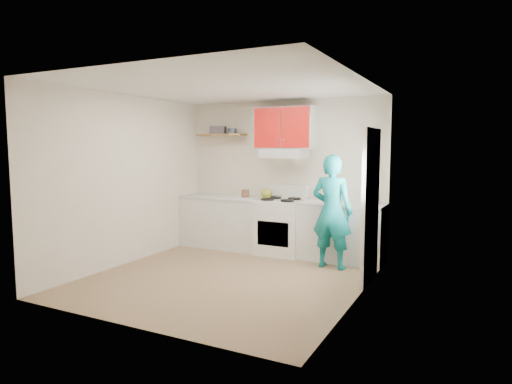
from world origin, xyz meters
The scene contains 21 objects.
floor centered at (0.00, 0.00, 0.00)m, with size 3.80×3.80×0.00m, color brown.
ceiling centered at (0.00, 0.00, 2.60)m, with size 3.60×3.80×0.04m, color white.
back_wall centered at (0.00, 1.90, 1.30)m, with size 3.60×0.04×2.60m, color beige.
front_wall centered at (0.00, -1.90, 1.30)m, with size 3.60×0.04×2.60m, color beige.
left_wall centered at (-1.80, 0.00, 1.30)m, with size 0.04×3.80×2.60m, color beige.
right_wall centered at (1.80, 0.00, 1.30)m, with size 0.04×3.80×2.60m, color beige.
door centered at (1.78, 0.70, 1.02)m, with size 0.05×0.85×2.05m, color white.
door_glass centered at (1.75, 0.70, 1.45)m, with size 0.01×0.55×0.95m, color white.
counter_left centered at (-1.04, 1.60, 0.45)m, with size 1.52×0.60×0.90m, color silver.
counter_right centered at (1.14, 1.60, 0.45)m, with size 1.32×0.60×0.90m, color silver.
stove centered at (0.10, 1.57, 0.46)m, with size 0.76×0.65×0.92m, color white.
range_hood centered at (0.10, 1.68, 1.70)m, with size 0.76×0.44×0.15m, color silver.
upper_cabinets centered at (0.10, 1.73, 2.12)m, with size 1.02×0.33×0.70m, color red.
shelf centered at (-1.15, 1.75, 2.02)m, with size 0.90×0.30×0.04m, color brown.
books centered at (-1.23, 1.76, 2.11)m, with size 0.27×0.19×0.14m, color #41393F.
tin centered at (-0.93, 1.75, 2.09)m, with size 0.16×0.16×0.10m, color #333D4C.
kettle centered at (-0.19, 1.63, 1.01)m, with size 0.21×0.21×0.18m, color olive.
crock centered at (-0.61, 1.63, 0.98)m, with size 0.13×0.13×0.16m, color brown.
cutting_board centered at (1.02, 1.55, 0.91)m, with size 0.29×0.21×0.02m, color olive.
silicone_mat centered at (1.35, 1.55, 0.90)m, with size 0.31×0.25×0.01m, color red.
person centered at (1.12, 1.13, 0.85)m, with size 0.62×0.41×1.70m, color #0D7C7D.
Camera 1 is at (3.03, -5.16, 1.81)m, focal length 30.99 mm.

